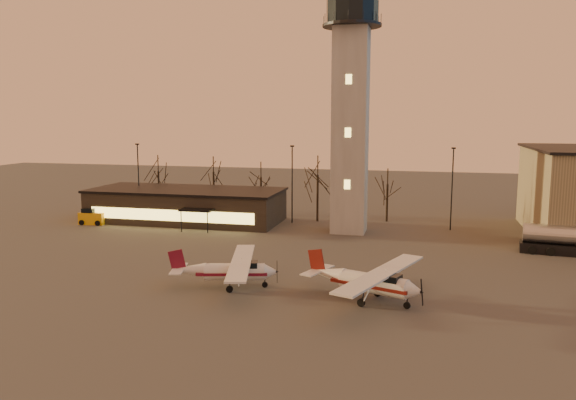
{
  "coord_description": "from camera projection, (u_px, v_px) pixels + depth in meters",
  "views": [
    {
      "loc": [
        8.72,
        -36.46,
        13.78
      ],
      "look_at": [
        -3.4,
        13.0,
        6.22
      ],
      "focal_mm": 35.0,
      "sensor_mm": 36.0,
      "label": 1
    }
  ],
  "objects": [
    {
      "name": "light_poles",
      "position": [
        355.0,
        187.0,
        67.97
      ],
      "size": [
        58.5,
        12.25,
        10.14
      ],
      "color": "black",
      "rests_on": "ground"
    },
    {
      "name": "cessna_rear",
      "position": [
        236.0,
        274.0,
        45.55
      ],
      "size": [
        9.36,
        11.68,
        3.23
      ],
      "rotation": [
        0.0,
        0.0,
        0.25
      ],
      "color": "silver",
      "rests_on": "ground"
    },
    {
      "name": "tree_row",
      "position": [
        261.0,
        173.0,
        79.08
      ],
      "size": [
        37.2,
        9.2,
        8.8
      ],
      "color": "black",
      "rests_on": "ground"
    },
    {
      "name": "service_cart",
      "position": [
        93.0,
        218.0,
        72.68
      ],
      "size": [
        3.42,
        2.29,
        2.1
      ],
      "rotation": [
        0.0,
        0.0,
        0.06
      ],
      "color": "#E09E0D",
      "rests_on": "ground"
    },
    {
      "name": "terminal",
      "position": [
        187.0,
        205.0,
        74.69
      ],
      "size": [
        25.4,
        12.2,
        4.3
      ],
      "color": "black",
      "rests_on": "ground"
    },
    {
      "name": "cessna_front",
      "position": [
        376.0,
        287.0,
        41.84
      ],
      "size": [
        10.16,
        12.4,
        3.48
      ],
      "rotation": [
        0.0,
        0.0,
        -0.35
      ],
      "color": "beige",
      "rests_on": "ground"
    },
    {
      "name": "fuel_truck",
      "position": [
        562.0,
        243.0,
        56.69
      ],
      "size": [
        8.25,
        3.47,
        2.97
      ],
      "rotation": [
        0.0,
        0.0,
        -0.13
      ],
      "color": "black",
      "rests_on": "ground"
    },
    {
      "name": "ground",
      "position": [
        291.0,
        316.0,
        39.1
      ],
      "size": [
        220.0,
        220.0,
        0.0
      ],
      "primitive_type": "plane",
      "color": "#3B3936",
      "rests_on": "ground"
    },
    {
      "name": "control_tower",
      "position": [
        351.0,
        95.0,
        65.53
      ],
      "size": [
        6.8,
        6.8,
        32.6
      ],
      "color": "gray",
      "rests_on": "ground"
    }
  ]
}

